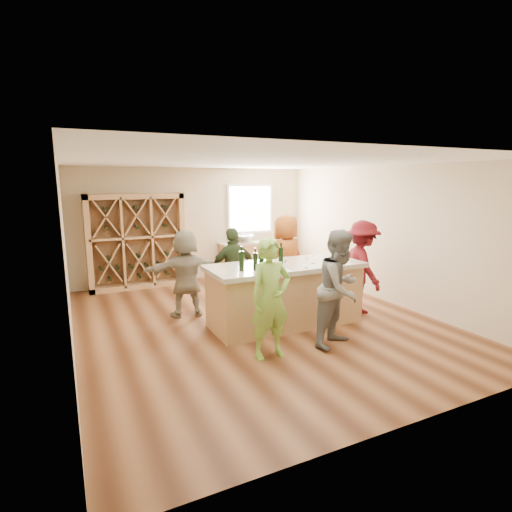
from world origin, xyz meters
name	(u,v)px	position (x,y,z in m)	size (l,w,h in m)	color
floor	(256,323)	(0.00, 0.00, -0.05)	(6.00, 7.00, 0.10)	brown
ceiling	(256,159)	(0.00, 0.00, 2.85)	(6.00, 7.00, 0.10)	white
wall_back	(195,224)	(0.00, 3.55, 1.40)	(6.00, 0.10, 2.80)	beige
wall_front	(417,297)	(0.00, -3.55, 1.40)	(6.00, 0.10, 2.80)	beige
wall_left	(62,259)	(-3.05, 0.00, 1.40)	(0.10, 7.00, 2.80)	beige
wall_right	(388,234)	(3.05, 0.00, 1.40)	(0.10, 7.00, 2.80)	beige
window_frame	(250,209)	(1.50, 3.47, 1.75)	(1.30, 0.06, 1.30)	white
window_pane	(251,209)	(1.50, 3.44, 1.75)	(1.18, 0.01, 1.18)	white
wine_rack	(137,241)	(-1.50, 3.27, 1.10)	(2.20, 0.45, 2.20)	tan
back_counter_base	(251,260)	(1.40, 3.20, 0.43)	(1.60, 0.58, 0.86)	tan
back_counter_top	(251,242)	(1.40, 3.20, 0.89)	(1.70, 0.62, 0.06)	#B7AA95
sink	(244,238)	(1.20, 3.20, 1.01)	(0.54, 0.54, 0.19)	silver
faucet	(241,235)	(1.20, 3.38, 1.07)	(0.02, 0.02, 0.30)	silver
tasting_counter_base	(285,296)	(0.40, -0.35, 0.50)	(2.60, 1.00, 1.00)	tan
tasting_counter_top	(286,266)	(0.40, -0.35, 1.04)	(2.72, 1.12, 0.08)	#B7AA95
wine_bottle_a	(242,261)	(-0.50, -0.51, 1.24)	(0.08, 0.08, 0.32)	black
wine_bottle_b	(255,262)	(-0.28, -0.56, 1.22)	(0.07, 0.07, 0.28)	black
wine_bottle_c	(261,258)	(-0.11, -0.45, 1.25)	(0.08, 0.08, 0.33)	black
wine_bottle_d	(270,261)	(-0.04, -0.61, 1.22)	(0.07, 0.07, 0.28)	black
wine_bottle_e	(281,257)	(0.21, -0.52, 1.24)	(0.08, 0.08, 0.32)	black
wine_glass_a	(285,265)	(0.12, -0.81, 1.17)	(0.07, 0.07, 0.18)	white
wine_glass_b	(307,262)	(0.55, -0.77, 1.17)	(0.07, 0.07, 0.18)	white
wine_glass_d	(313,258)	(0.85, -0.52, 1.17)	(0.07, 0.07, 0.18)	white
wine_glass_e	(340,257)	(1.33, -0.64, 1.18)	(0.07, 0.07, 0.19)	white
tasting_menu_a	(283,270)	(0.11, -0.76, 1.08)	(0.22, 0.30, 0.00)	white
tasting_menu_b	(313,266)	(0.71, -0.73, 1.08)	(0.24, 0.33, 0.00)	white
tasting_menu_c	(342,263)	(1.31, -0.72, 1.08)	(0.24, 0.33, 0.00)	white
person_near_left	(271,299)	(-0.45, -1.42, 0.86)	(0.63, 0.46, 1.73)	#8CC64C
person_near_right	(340,288)	(0.70, -1.49, 0.89)	(0.87, 0.48, 1.79)	slate
person_server	(362,267)	(2.05, -0.39, 0.88)	(1.14, 0.53, 1.76)	#590F14
person_far_mid	(234,270)	(-0.14, 0.68, 0.81)	(0.95, 0.49, 1.62)	#263319
person_far_right	(286,259)	(1.03, 0.74, 0.91)	(0.89, 0.58, 1.82)	#994C19
person_far_left	(186,273)	(-1.03, 0.82, 0.82)	(1.51, 0.54, 1.63)	gray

